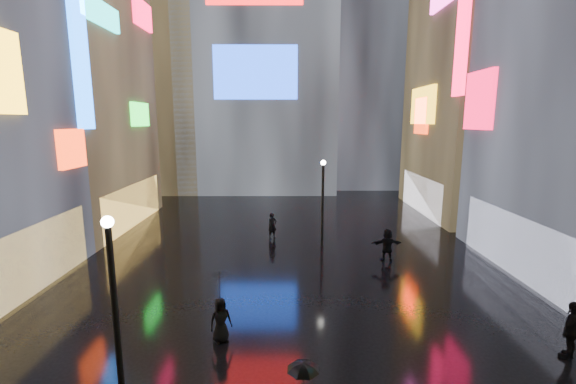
{
  "coord_description": "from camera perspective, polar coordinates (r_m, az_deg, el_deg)",
  "views": [
    {
      "loc": [
        -0.05,
        -1.1,
        7.41
      ],
      "look_at": [
        0.0,
        12.0,
        5.0
      ],
      "focal_mm": 24.0,
      "sensor_mm": 36.0,
      "label": 1
    }
  ],
  "objects": [
    {
      "name": "tower_flank_right",
      "position": [
        48.91,
        11.24,
        21.53
      ],
      "size": [
        12.0,
        12.0,
        34.0
      ],
      "primitive_type": "cube",
      "color": "black",
      "rests_on": "ground"
    },
    {
      "name": "pedestrian_5",
      "position": [
        21.5,
        14.49,
        -7.6
      ],
      "size": [
        1.65,
        0.56,
        1.76
      ],
      "primitive_type": "imported",
      "rotation": [
        0.0,
        0.0,
        3.17
      ],
      "color": "black",
      "rests_on": "ground"
    },
    {
      "name": "pedestrian_6",
      "position": [
        24.75,
        -2.33,
        -5.03
      ],
      "size": [
        0.72,
        0.65,
        1.65
      ],
      "primitive_type": "imported",
      "rotation": [
        0.0,
        0.0,
        0.54
      ],
      "color": "black",
      "rests_on": "ground"
    },
    {
      "name": "umbrella_1",
      "position": [
        9.29,
        2.27,
        -25.37
      ],
      "size": [
        0.72,
        0.72,
        0.61
      ],
      "primitive_type": "imported",
      "rotation": [
        0.0,
        0.0,
        3.11
      ],
      "color": "black",
      "rests_on": "pedestrian_2"
    },
    {
      "name": "tower_flank_left",
      "position": [
        45.65,
        -18.86,
        16.91
      ],
      "size": [
        10.0,
        10.0,
        26.0
      ],
      "primitive_type": "cube",
      "color": "black",
      "rests_on": "ground"
    },
    {
      "name": "umbrella_2",
      "position": [
        13.38,
        -10.12,
        -13.46
      ],
      "size": [
        1.18,
        1.2,
        0.95
      ],
      "primitive_type": "imported",
      "rotation": [
        0.0,
        0.0,
        0.14
      ],
      "color": "black",
      "rests_on": "pedestrian_4"
    },
    {
      "name": "building_left_far",
      "position": [
        31.64,
        -31.71,
        15.4
      ],
      "size": [
        10.28,
        12.0,
        22.0
      ],
      "color": "black",
      "rests_on": "ground"
    },
    {
      "name": "pedestrian_4",
      "position": [
        13.93,
        -9.95,
        -18.18
      ],
      "size": [
        0.9,
        0.79,
        1.55
      ],
      "primitive_type": "imported",
      "rotation": [
        0.0,
        0.0,
        0.48
      ],
      "color": "black",
      "rests_on": "ground"
    },
    {
      "name": "pedestrian_3",
      "position": [
        15.64,
        36.44,
        -16.13
      ],
      "size": [
        1.18,
        1.0,
        1.9
      ],
      "primitive_type": "imported",
      "rotation": [
        0.0,
        0.0,
        3.73
      ],
      "color": "black",
      "rests_on": "ground"
    },
    {
      "name": "ground",
      "position": [
        22.36,
        -0.08,
        -8.93
      ],
      "size": [
        140.0,
        140.0,
        0.0
      ],
      "primitive_type": "plane",
      "color": "black",
      "rests_on": "ground"
    },
    {
      "name": "building_right_far",
      "position": [
        35.6,
        28.37,
        19.86
      ],
      "size": [
        10.28,
        12.0,
        28.0
      ],
      "color": "black",
      "rests_on": "ground"
    },
    {
      "name": "lamp_near",
      "position": [
        10.83,
        -24.3,
        -14.9
      ],
      "size": [
        0.3,
        0.3,
        5.2
      ],
      "color": "black",
      "rests_on": "ground"
    },
    {
      "name": "lamp_far",
      "position": [
        22.82,
        5.17,
        -0.91
      ],
      "size": [
        0.3,
        0.3,
        5.2
      ],
      "color": "black",
      "rests_on": "ground"
    }
  ]
}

